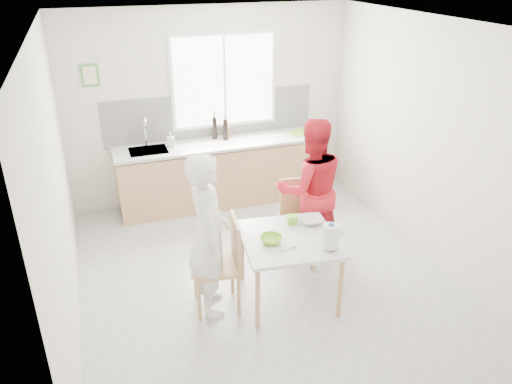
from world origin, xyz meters
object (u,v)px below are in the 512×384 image
chair_left (223,260)px  person_white (209,235)px  dining_table (289,244)px  milk_jug (331,236)px  chair_far (299,215)px  bowl_white (311,220)px  wine_bottle_b (225,130)px  person_red (310,190)px  wine_bottle_a (215,128)px  bowl_green (271,239)px

chair_left → person_white: bearing=-90.0°
dining_table → milk_jug: bearing=-48.1°
chair_far → bowl_white: (-0.12, -0.56, 0.24)m
wine_bottle_b → milk_jug: bearing=-85.2°
dining_table → wine_bottle_b: wine_bottle_b is taller
chair_left → person_red: 1.41m
milk_jug → wine_bottle_a: (-0.37, 2.87, 0.22)m
person_white → person_red: size_ratio=1.00×
milk_jug → wine_bottle_b: bearing=102.1°
dining_table → chair_far: (0.45, 0.77, -0.13)m
bowl_green → milk_jug: bearing=-31.0°
dining_table → bowl_green: size_ratio=4.92×
wine_bottle_b → bowl_green: bearing=-95.8°
chair_left → wine_bottle_a: size_ratio=3.08×
person_white → person_red: (1.35, 0.62, 0.00)m
chair_far → wine_bottle_b: wine_bottle_b is taller
dining_table → person_red: bearing=52.4°
chair_far → milk_jug: milk_jug is taller
chair_left → wine_bottle_a: wine_bottle_a is taller
milk_jug → wine_bottle_b: (-0.24, 2.79, 0.21)m
bowl_green → wine_bottle_b: 2.53m
wine_bottle_a → dining_table: bearing=-88.2°
milk_jug → person_red: bearing=82.8°
person_white → bowl_white: (1.13, 0.11, -0.09)m
chair_far → milk_jug: bearing=-91.4°
bowl_green → milk_jug: (0.49, -0.29, 0.11)m
chair_left → person_white: size_ratio=0.59×
chair_left → milk_jug: milk_jug is taller
person_white → person_red: person_red is taller
wine_bottle_a → wine_bottle_b: size_ratio=1.07×
chair_left → person_red: (1.22, 0.63, 0.30)m
person_red → milk_jug: person_red is taller
person_white → wine_bottle_a: person_white is taller
person_white → bowl_white: person_white is taller
bowl_white → wine_bottle_b: wine_bottle_b is taller
bowl_white → wine_bottle_a: wine_bottle_a is taller
wine_bottle_b → dining_table: bearing=-91.2°
person_white → chair_left: bearing=-90.0°
chair_far → bowl_green: chair_far is taller
bowl_green → bowl_white: bearing=23.7°
person_red → wine_bottle_b: (-0.50, 1.75, 0.23)m
dining_table → chair_left: (-0.67, 0.09, -0.10)m
chair_far → person_white: (-1.25, -0.67, 0.33)m
chair_left → bowl_white: bearing=104.4°
wine_bottle_b → chair_left: bearing=-106.8°
bowl_green → wine_bottle_b: (0.25, 2.49, 0.32)m
bowl_white → chair_left: bearing=-172.9°
wine_bottle_a → wine_bottle_b: (0.13, -0.09, -0.01)m
chair_far → person_red: size_ratio=0.55×
person_red → bowl_white: (-0.22, -0.51, -0.10)m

